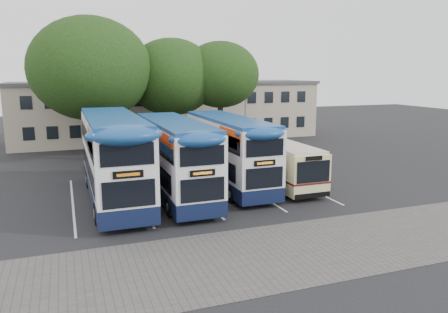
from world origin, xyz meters
The scene contains 12 objects.
ground centered at (0.00, 0.00, 0.00)m, with size 120.00×120.00×0.00m, color black.
paving_strip centered at (-2.00, -5.00, 0.01)m, with size 40.00×6.00×0.01m, color #595654.
bay_lines centered at (-3.75, 5.00, 0.01)m, with size 14.12×11.00×0.01m.
depot_building centered at (0.00, 26.99, 3.15)m, with size 32.40×8.40×6.20m.
lamp_post centered at (6.00, 19.97, 5.08)m, with size 0.25×1.05×9.06m.
tree_left centered at (-8.65, 17.38, 7.45)m, with size 9.76×9.76×11.61m.
tree_mid centered at (-1.73, 18.51, 6.74)m, with size 7.97×7.97×10.14m.
tree_right centered at (2.50, 17.57, 6.94)m, with size 6.96×6.96×9.92m.
bus_dd_left centered at (-8.42, 4.86, 2.68)m, with size 2.83×11.69×4.87m.
bus_dd_mid centered at (-5.00, 4.47, 2.47)m, with size 2.61×10.76×4.48m.
bus_dd_right centered at (-1.23, 5.61, 2.43)m, with size 2.57×10.60×4.42m.
bus_single centered at (1.88, 5.33, 1.59)m, with size 2.40×9.43×2.81m.
Camera 1 is at (-10.87, -19.84, 7.23)m, focal length 35.00 mm.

